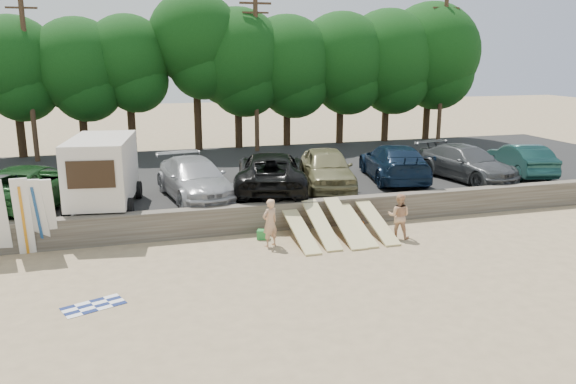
% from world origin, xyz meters
% --- Properties ---
extents(ground, '(120.00, 120.00, 0.00)m').
position_xyz_m(ground, '(0.00, 0.00, 0.00)').
color(ground, tan).
rests_on(ground, ground).
extents(seawall, '(44.00, 0.50, 1.00)m').
position_xyz_m(seawall, '(0.00, 3.00, 0.50)').
color(seawall, '#6B6356').
rests_on(seawall, ground).
extents(parking_lot, '(44.00, 14.50, 0.70)m').
position_xyz_m(parking_lot, '(0.00, 10.50, 0.35)').
color(parking_lot, '#282828').
rests_on(parking_lot, ground).
extents(treeline, '(33.87, 6.37, 9.10)m').
position_xyz_m(treeline, '(2.10, 17.59, 6.04)').
color(treeline, '#382616').
rests_on(treeline, parking_lot).
extents(utility_poles, '(25.80, 0.26, 9.00)m').
position_xyz_m(utility_poles, '(2.00, 16.00, 5.43)').
color(utility_poles, '#473321').
rests_on(utility_poles, parking_lot).
extents(box_trailer, '(2.79, 4.34, 2.61)m').
position_xyz_m(box_trailer, '(-6.27, 5.14, 2.16)').
color(box_trailer, beige).
rests_on(box_trailer, parking_lot).
extents(car_1, '(4.37, 6.32, 1.60)m').
position_xyz_m(car_1, '(-8.85, 6.01, 1.50)').
color(car_1, '#153C18').
rests_on(car_1, parking_lot).
extents(car_2, '(3.00, 5.61, 1.55)m').
position_xyz_m(car_2, '(-2.89, 5.67, 1.47)').
color(car_2, '#A4A5A9').
rests_on(car_2, parking_lot).
extents(car_3, '(4.17, 6.49, 1.67)m').
position_xyz_m(car_3, '(0.24, 5.85, 1.53)').
color(car_3, black).
rests_on(car_3, parking_lot).
extents(car_4, '(2.88, 5.19, 1.67)m').
position_xyz_m(car_4, '(2.72, 6.01, 1.54)').
color(car_4, olive).
rests_on(car_4, parking_lot).
extents(car_5, '(3.33, 5.93, 1.62)m').
position_xyz_m(car_5, '(6.10, 6.50, 1.51)').
color(car_5, '#0D1C31').
rests_on(car_5, parking_lot).
extents(car_6, '(3.08, 5.54, 1.52)m').
position_xyz_m(car_6, '(9.33, 5.73, 1.46)').
color(car_6, '#46494B').
rests_on(car_6, parking_lot).
extents(car_7, '(2.44, 4.66, 1.46)m').
position_xyz_m(car_7, '(12.39, 5.94, 1.43)').
color(car_7, '#143835').
rests_on(car_7, parking_lot).
extents(surfboard_upright_4, '(0.53, 0.57, 2.56)m').
position_xyz_m(surfboard_upright_4, '(-8.62, 2.51, 1.28)').
color(surfboard_upright_4, white).
rests_on(surfboard_upright_4, ground).
extents(surfboard_upright_5, '(0.51, 0.85, 2.50)m').
position_xyz_m(surfboard_upright_5, '(-7.93, 2.62, 1.25)').
color(surfboard_upright_5, white).
rests_on(surfboard_upright_5, ground).
extents(surfboard_upright_6, '(0.61, 0.83, 2.52)m').
position_xyz_m(surfboard_upright_6, '(-8.20, 2.60, 1.26)').
color(surfboard_upright_6, white).
rests_on(surfboard_upright_6, ground).
extents(surfboard_low_0, '(0.56, 2.93, 0.80)m').
position_xyz_m(surfboard_low_0, '(0.13, 1.42, 0.40)').
color(surfboard_low_0, '#D2C484').
rests_on(surfboard_low_0, ground).
extents(surfboard_low_1, '(0.56, 2.86, 1.04)m').
position_xyz_m(surfboard_low_1, '(0.90, 1.52, 0.52)').
color(surfboard_low_1, '#D2C484').
rests_on(surfboard_low_1, ground).
extents(surfboard_low_2, '(0.56, 2.84, 1.10)m').
position_xyz_m(surfboard_low_2, '(1.73, 1.43, 0.55)').
color(surfboard_low_2, '#D2C484').
rests_on(surfboard_low_2, ground).
extents(surfboard_low_3, '(0.56, 2.90, 0.89)m').
position_xyz_m(surfboard_low_3, '(2.16, 1.50, 0.45)').
color(surfboard_low_3, '#D2C484').
rests_on(surfboard_low_3, ground).
extents(surfboard_low_4, '(0.56, 2.89, 0.95)m').
position_xyz_m(surfboard_low_4, '(2.96, 1.50, 0.48)').
color(surfboard_low_4, '#D2C484').
rests_on(surfboard_low_4, ground).
extents(beachgoer_a, '(0.70, 0.60, 1.62)m').
position_xyz_m(beachgoer_a, '(-0.98, 1.26, 0.81)').
color(beachgoer_a, tan).
rests_on(beachgoer_a, ground).
extents(beachgoer_b, '(0.97, 0.92, 1.58)m').
position_xyz_m(beachgoer_b, '(3.53, 0.88, 0.79)').
color(beachgoer_b, tan).
rests_on(beachgoer_b, ground).
extents(cooler, '(0.46, 0.42, 0.32)m').
position_xyz_m(cooler, '(-1.04, 2.05, 0.16)').
color(cooler, '#268D38').
rests_on(cooler, ground).
extents(gear_bag, '(0.34, 0.29, 0.22)m').
position_xyz_m(gear_bag, '(2.70, 2.40, 0.11)').
color(gear_bag, orange).
rests_on(gear_bag, ground).
extents(beach_towel, '(1.94, 1.94, 0.00)m').
position_xyz_m(beach_towel, '(-6.43, -1.96, 0.01)').
color(beach_towel, white).
rests_on(beach_towel, ground).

